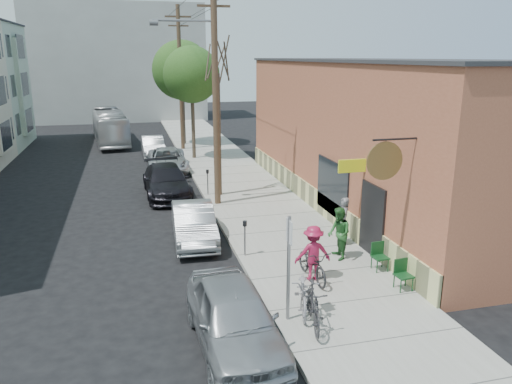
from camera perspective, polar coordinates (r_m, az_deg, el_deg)
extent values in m
plane|color=black|center=(16.98, -8.81, -8.25)|extent=(120.00, 120.00, 0.00)
cube|color=#9D9D91|center=(27.92, -2.42, 1.48)|extent=(4.50, 58.00, 0.15)
cube|color=#9F563B|center=(23.24, 12.27, 6.33)|extent=(5.00, 20.00, 6.50)
cube|color=#2B2B2D|center=(22.98, 12.74, 14.47)|extent=(5.20, 20.20, 0.12)
cube|color=#E0DD8C|center=(22.82, 6.21, -0.52)|extent=(0.10, 20.00, 1.10)
cube|color=black|center=(17.36, 13.14, -3.36)|extent=(0.10, 1.60, 2.60)
cube|color=black|center=(20.30, 8.71, 0.47)|extent=(0.08, 3.00, 2.20)
cylinder|color=brown|center=(14.40, 14.48, 3.46)|extent=(1.10, 0.06, 1.10)
cube|color=#DFF21C|center=(17.38, 10.92, 2.95)|extent=(1.00, 0.08, 0.45)
cube|color=#A2B499|center=(42.35, -25.59, 10.80)|extent=(1.10, 3.20, 7.00)
cube|color=#A9A9A4|center=(57.55, -15.48, 14.02)|extent=(18.00, 8.00, 12.00)
cube|color=slate|center=(12.72, 3.73, -8.78)|extent=(0.07, 0.07, 2.80)
cube|color=silver|center=(12.35, 3.81, -4.54)|extent=(0.02, 0.45, 0.60)
cylinder|color=slate|center=(16.97, -1.28, -5.53)|extent=(0.06, 0.06, 1.10)
cylinder|color=black|center=(16.77, -1.29, -3.61)|extent=(0.14, 0.14, 0.18)
cylinder|color=slate|center=(24.53, -5.53, 0.98)|extent=(0.06, 0.06, 1.10)
cylinder|color=black|center=(24.38, -5.57, 2.34)|extent=(0.14, 0.14, 0.18)
cylinder|color=#503A28|center=(22.27, -4.65, 11.17)|extent=(0.28, 0.28, 10.00)
cube|color=#503A28|center=(22.30, -4.86, 20.43)|extent=(1.40, 0.10, 0.10)
cylinder|color=slate|center=(21.97, -11.61, 18.44)|extent=(0.35, 0.24, 0.24)
cylinder|color=#503A28|center=(36.67, -8.63, 12.65)|extent=(0.28, 0.28, 10.00)
cube|color=#503A28|center=(36.73, -8.91, 19.20)|extent=(1.80, 0.12, 0.12)
cube|color=#503A28|center=(36.70, -8.87, 18.27)|extent=(1.40, 0.10, 0.10)
cylinder|color=#44392C|center=(23.99, -4.31, 6.43)|extent=(0.24, 0.24, 5.81)
cylinder|color=#44392C|center=(33.36, -7.21, 8.23)|extent=(0.24, 0.24, 5.11)
sphere|color=#2E571E|center=(33.13, -7.38, 13.17)|extent=(3.64, 3.64, 3.64)
cylinder|color=#44392C|center=(39.03, -8.31, 9.30)|extent=(0.24, 0.24, 5.24)
sphere|color=#2E571E|center=(38.84, -8.48, 13.63)|extent=(4.41, 4.41, 4.41)
imported|color=slate|center=(18.16, 9.94, -3.29)|extent=(0.51, 0.69, 1.74)
imported|color=#27612A|center=(16.83, 9.45, -4.71)|extent=(0.73, 0.90, 1.77)
imported|color=maroon|center=(15.19, 6.53, -6.94)|extent=(1.14, 0.69, 1.71)
imported|color=black|center=(15.33, 6.49, -8.14)|extent=(0.79, 1.98, 1.02)
imported|color=black|center=(12.81, 6.58, -12.83)|extent=(0.91, 1.94, 1.13)
imported|color=slate|center=(13.57, 5.51, -11.29)|extent=(1.25, 2.11, 1.05)
imported|color=#9A9DA1|center=(12.10, -2.49, -14.19)|extent=(1.98, 4.62, 1.56)
imported|color=#9FA4A7|center=(18.77, -7.12, -3.58)|extent=(1.66, 4.30, 1.40)
imported|color=black|center=(25.08, -10.21, 1.23)|extent=(2.25, 5.21, 1.49)
imported|color=#AFB4B7|center=(30.52, -10.09, 3.62)|extent=(2.39, 4.98, 1.37)
imported|color=#B0B4B8|center=(35.42, -11.68, 5.13)|extent=(1.54, 4.16, 1.36)
imported|color=silver|center=(41.58, -16.36, 7.17)|extent=(3.13, 9.52, 2.60)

